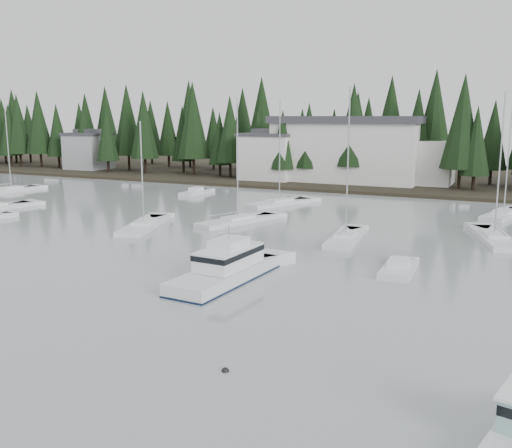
{
  "coord_description": "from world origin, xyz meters",
  "views": [
    {
      "loc": [
        22.56,
        -11.75,
        11.47
      ],
      "look_at": [
        2.4,
        30.79,
        2.5
      ],
      "focal_mm": 40.0,
      "sensor_mm": 36.0,
      "label": 1
    }
  ],
  "objects": [
    {
      "name": "cabin_cruiser_center",
      "position": [
        4.01,
        22.5,
        0.68
      ],
      "size": [
        3.97,
        10.77,
        4.55
      ],
      "rotation": [
        0.0,
        0.0,
        1.51
      ],
      "color": "silver",
      "rests_on": "ground"
    },
    {
      "name": "sailboat_5",
      "position": [
        20.4,
        44.82,
        0.07
      ],
      "size": [
        5.53,
        10.79,
        14.16
      ],
      "rotation": [
        0.0,
        0.0,
        1.86
      ],
      "color": "silver",
      "rests_on": "ground"
    },
    {
      "name": "sailboat_6",
      "position": [
        -48.55,
        50.6,
        0.07
      ],
      "size": [
        3.58,
        8.95,
        13.3
      ],
      "rotation": [
        0.0,
        0.0,
        1.48
      ],
      "color": "silver",
      "rests_on": "ground"
    },
    {
      "name": "house_far_west",
      "position": [
        -60.0,
        81.0,
        4.4
      ],
      "size": [
        8.48,
        7.42,
        8.25
      ],
      "color": "#999EA0",
      "rests_on": "ground"
    },
    {
      "name": "far_shore_land",
      "position": [
        0.0,
        97.0,
        0.0
      ],
      "size": [
        240.0,
        54.0,
        1.0
      ],
      "primitive_type": "cube",
      "color": "black",
      "rests_on": "ground"
    },
    {
      "name": "mooring_buoy_dark",
      "position": [
        10.9,
        9.58,
        0.0
      ],
      "size": [
        0.37,
        0.37,
        0.37
      ],
      "primitive_type": "sphere",
      "color": "black",
      "rests_on": "ground"
    },
    {
      "name": "runabout_3",
      "position": [
        -21.42,
        60.27,
        0.13
      ],
      "size": [
        2.36,
        6.32,
        1.42
      ],
      "rotation": [
        0.0,
        0.0,
        1.55
      ],
      "color": "silver",
      "rests_on": "ground"
    },
    {
      "name": "runabout_1",
      "position": [
        14.62,
        29.79,
        0.13
      ],
      "size": [
        2.4,
        5.55,
        1.42
      ],
      "rotation": [
        0.0,
        0.0,
        1.61
      ],
      "color": "silver",
      "rests_on": "ground"
    },
    {
      "name": "conifer_treeline",
      "position": [
        0.0,
        86.0,
        0.0
      ],
      "size": [
        200.0,
        22.0,
        20.0
      ],
      "primitive_type": null,
      "color": "black",
      "rests_on": "ground"
    },
    {
      "name": "sailboat_2",
      "position": [
        20.66,
        59.13,
        0.07
      ],
      "size": [
        4.93,
        9.84,
        13.32
      ],
      "rotation": [
        0.0,
        0.0,
        1.31
      ],
      "color": "silver",
      "rests_on": "ground"
    },
    {
      "name": "sailboat_8",
      "position": [
        7.86,
        38.85,
        0.09
      ],
      "size": [
        3.38,
        9.32,
        14.61
      ],
      "rotation": [
        0.0,
        0.0,
        1.67
      ],
      "color": "silver",
      "rests_on": "ground"
    },
    {
      "name": "sailboat_9",
      "position": [
        -6.2,
        56.04,
        0.07
      ],
      "size": [
        6.62,
        10.22,
        14.07
      ],
      "rotation": [
        0.0,
        0.0,
        1.15
      ],
      "color": "silver",
      "rests_on": "ground"
    },
    {
      "name": "harbor_inn",
      "position": [
        -2.96,
        82.34,
        5.78
      ],
      "size": [
        29.5,
        11.5,
        10.9
      ],
      "color": "silver",
      "rests_on": "ground"
    },
    {
      "name": "sailboat_0",
      "position": [
        -12.95,
        35.89,
        0.05
      ],
      "size": [
        5.8,
        10.72,
        11.48
      ],
      "rotation": [
        0.0,
        0.0,
        1.89
      ],
      "color": "silver",
      "rests_on": "ground"
    },
    {
      "name": "sailboat_7",
      "position": [
        -5.26,
        42.36,
        0.07
      ],
      "size": [
        5.97,
        10.56,
        13.87
      ],
      "rotation": [
        0.0,
        0.0,
        1.22
      ],
      "color": "silver",
      "rests_on": "ground"
    },
    {
      "name": "house_west",
      "position": [
        -18.0,
        79.0,
        4.65
      ],
      "size": [
        9.54,
        7.42,
        8.75
      ],
      "color": "silver",
      "rests_on": "ground"
    }
  ]
}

